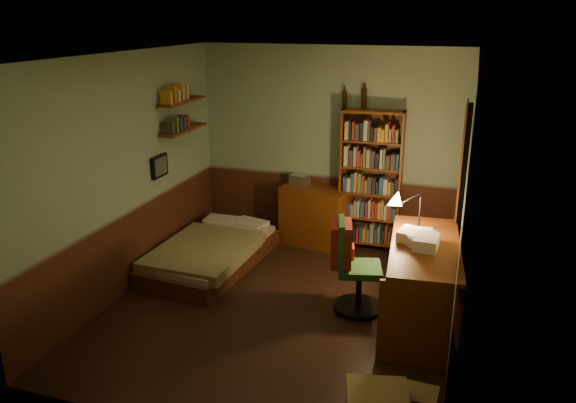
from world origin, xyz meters
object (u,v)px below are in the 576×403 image
(mini_stereo, at_px, (300,179))
(dresser, at_px, (315,216))
(desk_lamp, at_px, (421,203))
(office_chair, at_px, (360,267))
(desk, at_px, (422,284))
(bookshelf, at_px, (370,182))
(bed, at_px, (211,244))
(cardboard_box_b, at_px, (418,403))

(mini_stereo, bearing_deg, dresser, -6.11)
(desk_lamp, bearing_deg, office_chair, -136.40)
(desk_lamp, xyz_separation_m, office_chair, (-0.53, -0.35, -0.65))
(desk, bearing_deg, office_chair, 170.05)
(dresser, bearing_deg, office_chair, -47.34)
(mini_stereo, distance_m, desk, 2.56)
(desk_lamp, bearing_deg, bookshelf, 129.89)
(bed, xyz_separation_m, office_chair, (1.95, -0.52, 0.21))
(bed, height_order, desk, desk)
(desk, height_order, desk_lamp, desk_lamp)
(desk, xyz_separation_m, office_chair, (-0.64, 0.06, 0.06))
(bookshelf, height_order, desk, bookshelf)
(bed, xyz_separation_m, dresser, (1.04, 1.06, 0.12))
(bookshelf, distance_m, cardboard_box_b, 3.38)
(bookshelf, height_order, office_chair, bookshelf)
(mini_stereo, relative_size, bookshelf, 0.13)
(bed, height_order, bookshelf, bookshelf)
(desk_lamp, bearing_deg, mini_stereo, 151.79)
(mini_stereo, relative_size, desk, 0.15)
(bed, xyz_separation_m, bookshelf, (1.74, 1.14, 0.64))
(desk, relative_size, cardboard_box_b, 5.34)
(mini_stereo, xyz_separation_m, office_chair, (1.17, -1.70, -0.36))
(dresser, height_order, office_chair, office_chair)
(dresser, relative_size, cardboard_box_b, 2.99)
(office_chair, height_order, cardboard_box_b, office_chair)
(dresser, relative_size, bookshelf, 0.48)
(desk, bearing_deg, desk_lamp, 100.09)
(bed, xyz_separation_m, desk, (2.59, -0.58, 0.15))
(dresser, bearing_deg, mini_stereo, 166.53)
(desk, relative_size, office_chair, 1.62)
(bed, relative_size, dresser, 2.09)
(mini_stereo, bearing_deg, desk_lamp, -18.57)
(mini_stereo, relative_size, office_chair, 0.24)
(dresser, distance_m, mini_stereo, 0.54)
(bookshelf, bearing_deg, bed, -150.82)
(desk, distance_m, desk_lamp, 0.83)
(office_chair, bearing_deg, cardboard_box_b, -76.80)
(office_chair, bearing_deg, desk, -19.22)
(bookshelf, bearing_deg, cardboard_box_b, -76.82)
(desk_lamp, height_order, cardboard_box_b, desk_lamp)
(bookshelf, bearing_deg, desk, -67.69)
(cardboard_box_b, bearing_deg, office_chair, 117.46)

